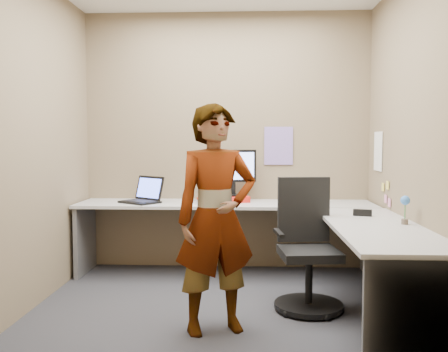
# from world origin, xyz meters

# --- Properties ---
(ground) EXTENTS (3.00, 3.00, 0.00)m
(ground) POSITION_xyz_m (0.00, 0.00, 0.00)
(ground) COLOR #27272C
(ground) RESTS_ON ground
(wall_back) EXTENTS (3.00, 0.00, 3.00)m
(wall_back) POSITION_xyz_m (0.00, 1.30, 1.35)
(wall_back) COLOR brown
(wall_back) RESTS_ON ground
(wall_right) EXTENTS (0.00, 2.70, 2.70)m
(wall_right) POSITION_xyz_m (1.50, 0.00, 1.35)
(wall_right) COLOR brown
(wall_right) RESTS_ON ground
(wall_left) EXTENTS (0.00, 2.70, 2.70)m
(wall_left) POSITION_xyz_m (-1.50, 0.00, 1.35)
(wall_left) COLOR brown
(wall_left) RESTS_ON ground
(desk) EXTENTS (2.98, 2.58, 0.73)m
(desk) POSITION_xyz_m (0.44, 0.39, 0.59)
(desk) COLOR #A2A2A2
(desk) RESTS_ON ground
(paper_ream) EXTENTS (0.36, 0.31, 0.06)m
(paper_ream) POSITION_xyz_m (0.07, 1.04, 0.76)
(paper_ream) COLOR red
(paper_ream) RESTS_ON desk
(monitor) EXTENTS (0.48, 0.21, 0.47)m
(monitor) POSITION_xyz_m (0.07, 1.05, 1.07)
(monitor) COLOR black
(monitor) RESTS_ON paper_ream
(laptop) EXTENTS (0.47, 0.46, 0.26)m
(laptop) POSITION_xyz_m (-0.82, 0.95, 0.80)
(laptop) COLOR black
(laptop) RESTS_ON desk
(trackball_mouse) EXTENTS (0.12, 0.08, 0.07)m
(trackball_mouse) POSITION_xyz_m (-0.26, 0.87, 0.76)
(trackball_mouse) COLOR #B7B7BC
(trackball_mouse) RESTS_ON desk
(origami) EXTENTS (0.10, 0.10, 0.06)m
(origami) POSITION_xyz_m (-0.33, 0.75, 0.76)
(origami) COLOR white
(origami) RESTS_ON desk
(stapler) EXTENTS (0.16, 0.08, 0.05)m
(stapler) POSITION_xyz_m (1.18, 0.14, 0.76)
(stapler) COLOR black
(stapler) RESTS_ON desk
(flower) EXTENTS (0.07, 0.07, 0.22)m
(flower) POSITION_xyz_m (1.40, -0.27, 0.87)
(flower) COLOR brown
(flower) RESTS_ON desk
(calendar_purple) EXTENTS (0.30, 0.01, 0.40)m
(calendar_purple) POSITION_xyz_m (0.55, 1.29, 1.30)
(calendar_purple) COLOR #846BB7
(calendar_purple) RESTS_ON wall_back
(calendar_white) EXTENTS (0.01, 0.28, 0.38)m
(calendar_white) POSITION_xyz_m (1.49, 0.90, 1.25)
(calendar_white) COLOR white
(calendar_white) RESTS_ON wall_right
(sticky_note_a) EXTENTS (0.01, 0.07, 0.07)m
(sticky_note_a) POSITION_xyz_m (1.49, 0.55, 0.95)
(sticky_note_a) COLOR #F2E059
(sticky_note_a) RESTS_ON wall_right
(sticky_note_b) EXTENTS (0.01, 0.07, 0.07)m
(sticky_note_b) POSITION_xyz_m (1.49, 0.60, 0.82)
(sticky_note_b) COLOR pink
(sticky_note_b) RESTS_ON wall_right
(sticky_note_c) EXTENTS (0.01, 0.07, 0.07)m
(sticky_note_c) POSITION_xyz_m (1.49, 0.48, 0.80)
(sticky_note_c) COLOR pink
(sticky_note_c) RESTS_ON wall_right
(sticky_note_d) EXTENTS (0.01, 0.07, 0.07)m
(sticky_note_d) POSITION_xyz_m (1.49, 0.70, 0.92)
(sticky_note_d) COLOR #F2E059
(sticky_note_d) RESTS_ON wall_right
(office_chair) EXTENTS (0.56, 0.55, 1.03)m
(office_chair) POSITION_xyz_m (0.71, -0.02, 0.42)
(office_chair) COLOR black
(office_chair) RESTS_ON ground
(person) EXTENTS (0.69, 0.58, 1.61)m
(person) POSITION_xyz_m (0.01, -0.54, 0.81)
(person) COLOR #999399
(person) RESTS_ON ground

